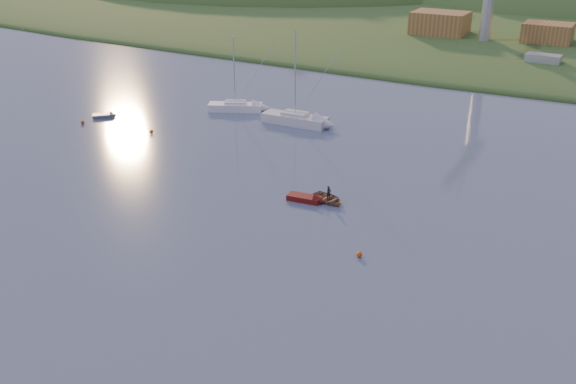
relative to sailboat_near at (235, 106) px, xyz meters
The scene contains 15 objects.
shore_slope 103.31m from the sailboat_near, 79.12° to the left, with size 640.00×150.00×7.00m, color #2D5220.
hillside_trees 123.01m from the sailboat_near, 80.88° to the left, with size 280.00×50.00×32.00m, color #1C4F1F, non-canonical shape.
wharf 63.38m from the sailboat_near, 67.26° to the left, with size 42.00×16.00×2.40m, color slate.
shed_west 60.69m from the sailboat_near, 79.05° to the left, with size 11.00×8.00×4.80m, color brown.
shed_east 68.73m from the sailboat_near, 61.74° to the left, with size 9.00×7.00×4.00m, color brown.
sailboat_near is the anchor object (origin of this frame).
sailboat_far 10.50m from the sailboat_near, ahead, with size 9.02×2.98×12.39m.
canoe 33.35m from the sailboat_near, 40.78° to the right, with size 2.58×3.61×0.75m, color #8D6B4E.
paddler 33.35m from the sailboat_near, 40.78° to the right, with size 0.52×0.34×1.43m, color black.
red_tender 32.82m from the sailboat_near, 43.54° to the right, with size 4.03×1.73×1.33m.
grey_dinghy 17.70m from the sailboat_near, 140.72° to the right, with size 3.28×3.19×1.25m.
work_vessel 56.27m from the sailboat_near, 52.18° to the left, with size 13.79×5.43×3.50m.
buoy_1 44.29m from the sailboat_near, 43.34° to the right, with size 0.50×0.50×0.50m, color #DA500B.
buoy_2 21.02m from the sailboat_near, 133.65° to the right, with size 0.50×0.50×0.50m, color #DA500B.
buoy_3 14.28m from the sailboat_near, 105.92° to the right, with size 0.50×0.50×0.50m, color #DA500B.
Camera 1 is at (30.08, -10.27, 26.37)m, focal length 40.00 mm.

